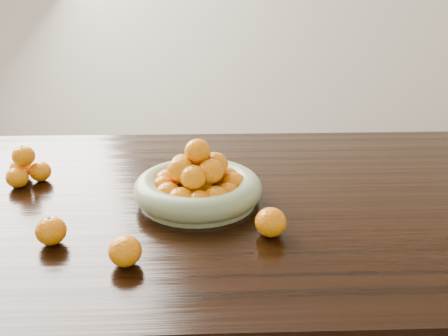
{
  "coord_description": "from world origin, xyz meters",
  "views": [
    {
      "loc": [
        -0.08,
        -1.11,
        1.26
      ],
      "look_at": [
        -0.05,
        -0.02,
        0.83
      ],
      "focal_mm": 40.0,
      "sensor_mm": 36.0,
      "label": 1
    }
  ],
  "objects_px": {
    "dining_table": "(242,228)",
    "fruit_bowl": "(198,185)",
    "orange_pyramid": "(25,168)",
    "loose_orange_0": "(51,231)"
  },
  "relations": [
    {
      "from": "dining_table",
      "to": "orange_pyramid",
      "type": "height_order",
      "value": "orange_pyramid"
    },
    {
      "from": "fruit_bowl",
      "to": "orange_pyramid",
      "type": "relative_size",
      "value": 2.62
    },
    {
      "from": "fruit_bowl",
      "to": "orange_pyramid",
      "type": "bearing_deg",
      "value": 163.12
    },
    {
      "from": "dining_table",
      "to": "orange_pyramid",
      "type": "relative_size",
      "value": 17.36
    },
    {
      "from": "dining_table",
      "to": "fruit_bowl",
      "type": "bearing_deg",
      "value": -163.32
    },
    {
      "from": "orange_pyramid",
      "to": "loose_orange_0",
      "type": "bearing_deg",
      "value": -64.21
    },
    {
      "from": "fruit_bowl",
      "to": "dining_table",
      "type": "bearing_deg",
      "value": 16.68
    },
    {
      "from": "loose_orange_0",
      "to": "dining_table",
      "type": "bearing_deg",
      "value": 28.81
    },
    {
      "from": "dining_table",
      "to": "fruit_bowl",
      "type": "xyz_separation_m",
      "value": [
        -0.11,
        -0.03,
        0.13
      ]
    },
    {
      "from": "fruit_bowl",
      "to": "loose_orange_0",
      "type": "bearing_deg",
      "value": -147.29
    }
  ]
}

